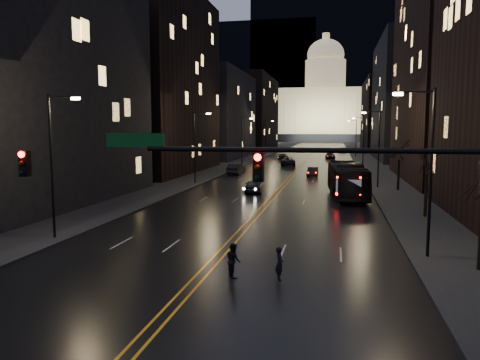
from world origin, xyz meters
The scene contains 36 objects.
ground centered at (0.00, 0.00, 0.00)m, with size 900.00×900.00×0.00m, color black.
road centered at (0.00, 130.00, 0.01)m, with size 20.00×320.00×0.02m, color black.
sidewalk_left centered at (-14.00, 130.00, 0.08)m, with size 8.00×320.00×0.16m, color black.
sidewalk_right centered at (14.00, 130.00, 0.08)m, with size 8.00×320.00×0.16m, color black.
center_line centered at (0.00, 130.00, 0.03)m, with size 0.62×320.00×0.01m, color orange.
building_left_near centered at (-21.00, 22.00, 11.00)m, with size 12.00×28.00×22.00m, color black.
building_left_mid centered at (-21.00, 54.00, 14.00)m, with size 12.00×30.00×28.00m, color black.
building_left_far centered at (-21.00, 92.00, 10.00)m, with size 12.00×34.00×20.00m, color black.
building_left_dist centered at (-21.00, 140.00, 12.00)m, with size 12.00×40.00×24.00m, color black.
building_right_tall centered at (21.00, 50.00, 19.00)m, with size 12.00×30.00×38.00m, color black.
building_right_mid centered at (21.00, 92.00, 13.00)m, with size 12.00×34.00×26.00m, color black.
building_right_dist centered at (21.00, 140.00, 11.00)m, with size 12.00×40.00×22.00m, color black.
mountain_ridge centered at (40.00, 380.00, 65.00)m, with size 520.00×60.00×130.00m, color black.
capitol centered at (0.00, 250.00, 17.15)m, with size 90.00×50.00×58.50m.
traffic_signal centered at (5.91, 0.00, 5.10)m, with size 17.29×0.45×7.00m.
streetlamp_right_near centered at (10.81, 10.00, 5.08)m, with size 2.13×0.25×9.00m.
streetlamp_left_near centered at (-10.81, 10.00, 5.08)m, with size 2.13×0.25×9.00m.
streetlamp_right_mid centered at (10.81, 40.00, 5.08)m, with size 2.13×0.25×9.00m.
streetlamp_left_mid centered at (-10.81, 40.00, 5.08)m, with size 2.13×0.25×9.00m.
streetlamp_right_far centered at (10.81, 70.00, 5.08)m, with size 2.13×0.25×9.00m.
streetlamp_left_far centered at (-10.81, 70.00, 5.08)m, with size 2.13×0.25×9.00m.
streetlamp_right_dist centered at (10.81, 100.00, 5.08)m, with size 2.13×0.25×9.00m.
streetlamp_left_dist centered at (-10.81, 100.00, 5.08)m, with size 2.13×0.25×9.00m.
tree_right_mid centered at (13.00, 22.00, 4.53)m, with size 2.40×2.40×6.65m.
tree_right_far centered at (13.00, 38.00, 4.53)m, with size 2.40×2.40×6.65m.
bus centered at (7.32, 32.46, 1.74)m, with size 2.92×12.50×3.48m, color black.
oncoming_car_a centered at (-2.50, 33.48, 0.75)m, with size 1.77×4.41×1.50m, color black.
oncoming_car_b centered at (-8.50, 53.11, 0.83)m, with size 1.75×5.02×1.65m, color black.
oncoming_car_c centered at (-2.50, 71.39, 0.79)m, with size 2.62×5.68×1.58m, color black.
oncoming_car_d centered at (-5.19, 87.50, 0.70)m, with size 1.95×4.80×1.39m, color black.
receding_car_a centered at (2.97, 52.19, 0.67)m, with size 1.42×4.08×1.35m, color black.
receding_car_b centered at (8.50, 66.42, 0.67)m, with size 1.57×3.91×1.33m, color black.
receding_car_c centered at (5.04, 91.85, 0.74)m, with size 2.06×5.07×1.47m, color black.
receding_car_d centered at (8.28, 122.90, 0.74)m, with size 2.44×5.30×1.47m, color black.
pedestrian_a centered at (3.68, 5.00, 0.77)m, with size 0.56×0.37×1.55m, color black.
pedestrian_b centered at (1.53, 5.00, 0.81)m, with size 0.79×0.43×1.63m, color black.
Camera 1 is at (6.05, -15.75, 6.93)m, focal length 35.00 mm.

